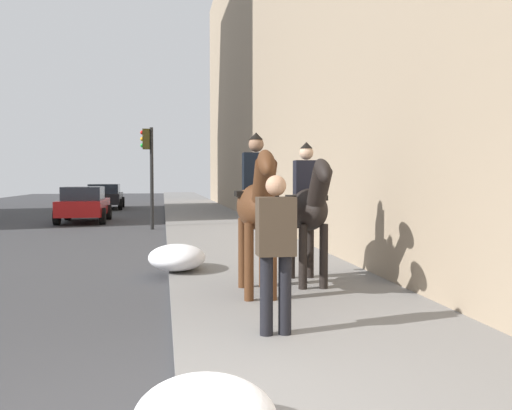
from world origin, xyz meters
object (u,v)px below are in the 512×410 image
pedestrian_greeting (276,244)px  car_far_lane (105,196)px  mounted_horse_far (308,206)px  mounted_horse_near (257,204)px  traffic_light_near_curb (149,161)px  car_mid_lane (84,204)px

pedestrian_greeting → car_far_lane: size_ratio=0.37×
mounted_horse_far → pedestrian_greeting: (-2.62, 1.07, -0.25)m
mounted_horse_near → traffic_light_near_curb: traffic_light_near_curb is taller
car_mid_lane → car_far_lane: same height
car_mid_lane → pedestrian_greeting: bearing=-166.1°
mounted_horse_far → car_mid_lane: size_ratio=0.56×
mounted_horse_far → mounted_horse_near: bearing=-53.3°
car_far_lane → traffic_light_near_curb: bearing=-169.4°
car_far_lane → traffic_light_near_curb: (-13.18, -2.83, 1.62)m
mounted_horse_far → traffic_light_near_curb: 11.25m
mounted_horse_far → car_mid_lane: mounted_horse_far is taller
mounted_horse_far → car_far_lane: 24.69m
mounted_horse_far → car_far_lane: bearing=-164.8°
mounted_horse_far → traffic_light_near_curb: bearing=-163.8°
mounted_horse_far → pedestrian_greeting: mounted_horse_far is taller
mounted_horse_near → traffic_light_near_curb: size_ratio=0.66×
car_mid_lane → mounted_horse_far: bearing=-159.9°
car_mid_lane → traffic_light_near_curb: size_ratio=1.14×
car_mid_lane → car_far_lane: 9.65m
traffic_light_near_curb → mounted_horse_far: bearing=-166.0°
car_far_lane → traffic_light_near_curb: size_ratio=1.30×
mounted_horse_near → car_mid_lane: (15.03, 4.45, -0.68)m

